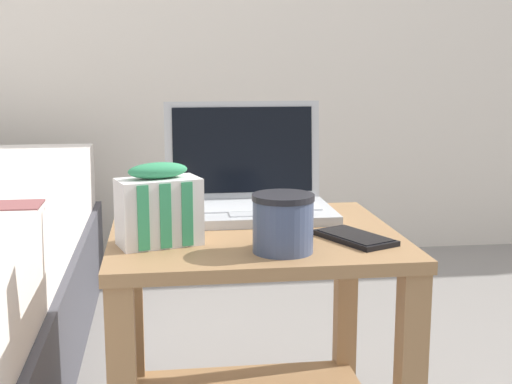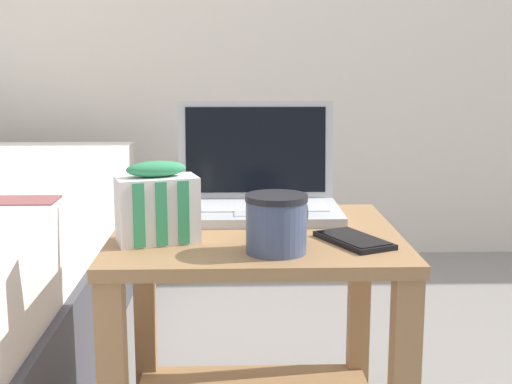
% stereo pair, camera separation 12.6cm
% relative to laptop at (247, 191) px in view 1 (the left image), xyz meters
% --- Properties ---
extents(bedside_table, '(0.52, 0.47, 0.49)m').
position_rel_laptop_xyz_m(bedside_table, '(-0.01, -0.16, -0.23)').
color(bedside_table, '#997047').
rests_on(bedside_table, ground_plane).
extents(laptop, '(0.33, 0.24, 0.22)m').
position_rel_laptop_xyz_m(laptop, '(0.00, 0.00, 0.00)').
color(laptop, '#B7BABC').
rests_on(laptop, bedside_table).
extents(mug_front_left, '(0.11, 0.13, 0.10)m').
position_rel_laptop_xyz_m(mug_front_left, '(0.02, -0.30, 0.01)').
color(mug_front_left, '#3F4C6B').
rests_on(mug_front_left, bedside_table).
extents(snack_bag, '(0.15, 0.11, 0.14)m').
position_rel_laptop_xyz_m(snack_bag, '(-0.18, -0.23, 0.02)').
color(snack_bag, silver).
rests_on(snack_bag, bedside_table).
extents(cell_phone, '(0.13, 0.16, 0.01)m').
position_rel_laptop_xyz_m(cell_phone, '(0.16, -0.25, -0.04)').
color(cell_phone, black).
rests_on(cell_phone, bedside_table).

